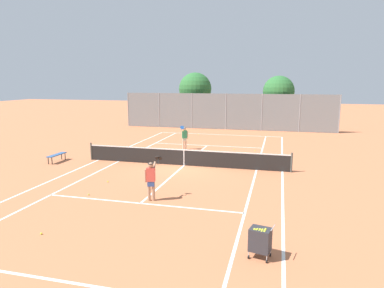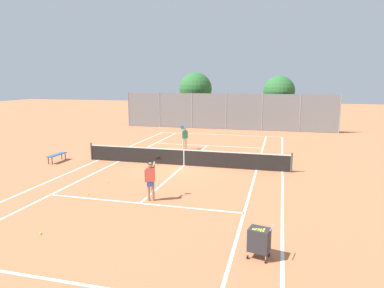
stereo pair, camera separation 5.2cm
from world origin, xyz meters
name	(u,v)px [view 1 (the left image)]	position (x,y,z in m)	size (l,w,h in m)	color
ground_plane	(184,166)	(0.00, 0.00, 0.00)	(120.00, 120.00, 0.00)	#C67047
court_line_markings	(184,165)	(0.00, 0.00, 0.00)	(11.10, 23.90, 0.01)	white
tennis_net	(184,157)	(0.00, 0.00, 0.51)	(12.00, 0.10, 1.07)	#474C47
ball_cart	(260,239)	(4.86, -9.53, 0.53)	(0.71, 0.60, 0.96)	#2D2D33
player_near_side	(151,179)	(0.30, -5.97, 0.93)	(0.55, 0.83, 1.77)	tan
player_far_left	(184,137)	(-1.23, 4.50, 0.93)	(0.43, 0.90, 1.77)	beige
loose_tennis_ball_0	(234,149)	(2.20, 5.31, 0.03)	(0.07, 0.07, 0.07)	#D1DB33
loose_tennis_ball_1	(89,194)	(-2.54, -6.03, 0.03)	(0.07, 0.07, 0.07)	#D1DB33
loose_tennis_ball_2	(108,182)	(-2.66, -4.10, 0.03)	(0.07, 0.07, 0.07)	#D1DB33
loose_tennis_ball_3	(41,234)	(-1.96, -9.80, 0.03)	(0.07, 0.07, 0.07)	#D1DB33
loose_tennis_ball_4	(255,151)	(3.67, 5.20, 0.03)	(0.07, 0.07, 0.07)	#D1DB33
loose_tennis_ball_5	(198,135)	(-1.79, 11.14, 0.03)	(0.07, 0.07, 0.07)	#D1DB33
courtside_bench	(57,155)	(-7.67, -1.03, 0.41)	(0.36, 1.50, 0.47)	#33598C
back_fence	(226,112)	(0.00, 15.47, 1.80)	(21.26, 0.08, 3.59)	gray
tree_behind_left	(194,90)	(-3.93, 18.07, 3.84)	(3.54, 3.54, 5.72)	brown
tree_behind_right	(278,92)	(4.99, 17.33, 3.69)	(3.12, 3.12, 5.34)	brown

